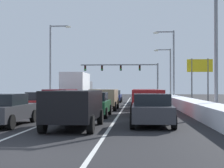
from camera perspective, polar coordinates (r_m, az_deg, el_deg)
The scene contains 26 objects.
ground_plane at distance 29.15m, azimuth -1.43°, elevation -4.19°, with size 133.12×133.12×0.00m, color black.
lane_stripe_between_right_lane_and_center_lane at distance 34.14m, azimuth 2.28°, elevation -3.67°, with size 0.14×56.32×0.01m, color silver.
lane_stripe_between_center_lane_and_left_lane at distance 34.43m, azimuth -3.40°, elevation -3.65°, with size 0.14×56.32×0.01m, color silver.
snow_bank_right_shoulder at distance 34.34m, azimuth 11.16°, elevation -2.92°, with size 1.59×56.32×0.88m, color white.
snow_bank_left_shoulder at distance 35.51m, azimuth -11.92°, elevation -2.80°, with size 2.05×56.32×0.92m, color white.
sedan_charcoal_right_lane_nearest at distance 15.95m, azimuth 6.80°, elevation -4.35°, with size 2.00×4.50×1.51m.
suv_red_right_lane_second at distance 21.90m, azimuth 6.07°, elevation -2.69°, with size 2.16×4.90×1.67m.
suv_maroon_right_lane_third at distance 29.15m, azimuth 5.59°, elevation -2.19°, with size 2.16×4.90×1.67m.
sedan_gray_right_lane_fourth at distance 35.18m, azimuth 5.31°, elevation -2.34°, with size 2.00×4.50×1.51m.
sedan_white_right_lane_fifth at distance 40.68m, azimuth 5.25°, elevation -2.12°, with size 2.00×4.50×1.51m.
suv_black_center_lane_nearest at distance 14.78m, azimuth -6.45°, elevation -3.67°, with size 2.16×4.90×1.67m.
sedan_green_center_lane_second at distance 20.94m, azimuth -3.16°, elevation -3.48°, with size 2.00×4.50×1.51m.
suv_tan_center_lane_third at distance 27.34m, azimuth -1.29°, elevation -2.30°, with size 2.16×4.90×1.67m.
suv_silver_center_lane_fourth at distance 34.14m, azimuth -0.78°, elevation -1.97°, with size 2.16×4.90×1.67m.
sedan_navy_center_lane_fifth at distance 41.09m, azimuth 0.28°, elevation -2.10°, with size 2.00×4.50×1.51m.
sedan_charcoal_left_lane_nearest at distance 16.57m, azimuth -17.94°, elevation -4.19°, with size 2.00×4.50×1.51m.
sedan_red_left_lane_second at distance 22.98m, azimuth -11.81°, elevation -3.22°, with size 2.00×4.50×1.51m.
suv_maroon_left_lane_third at distance 28.61m, azimuth -8.75°, elevation -2.22°, with size 2.16×4.90×1.67m.
box_truck_left_lane_fourth at distance 36.03m, azimuth -6.03°, elevation -0.49°, with size 2.53×7.20×3.36m.
suv_white_left_lane_fifth at distance 44.78m, azimuth -3.55°, elevation -1.66°, with size 2.16×4.90×1.67m.
traffic_light_gantry at distance 59.76m, azimuth 2.77°, elevation 2.30°, with size 14.00×0.47×6.20m.
street_lamp_right_near at distance 22.02m, azimuth 16.53°, elevation 8.11°, with size 2.66×0.36×8.65m.
street_lamp_right_mid at distance 42.11m, azimuth 10.08°, elevation 4.11°, with size 2.66×0.36×8.94m.
street_lamp_right_far at distance 52.29m, azimuth 9.59°, elevation 2.56°, with size 2.66×0.36×7.87m.
street_lamp_left_mid at distance 41.19m, azimuth -10.10°, elevation 4.60°, with size 2.66×0.36×9.46m.
roadside_sign_right at distance 43.19m, azimuth 14.83°, elevation 2.31°, with size 3.20×0.16×5.50m.
Camera 1 is at (2.91, -8.47, 1.79)m, focal length 53.30 mm.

